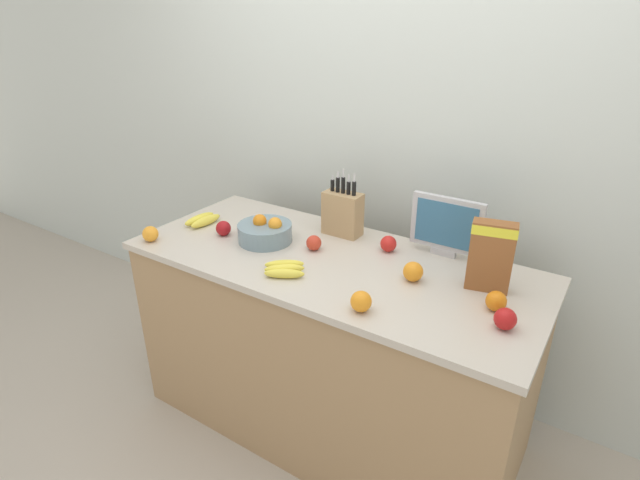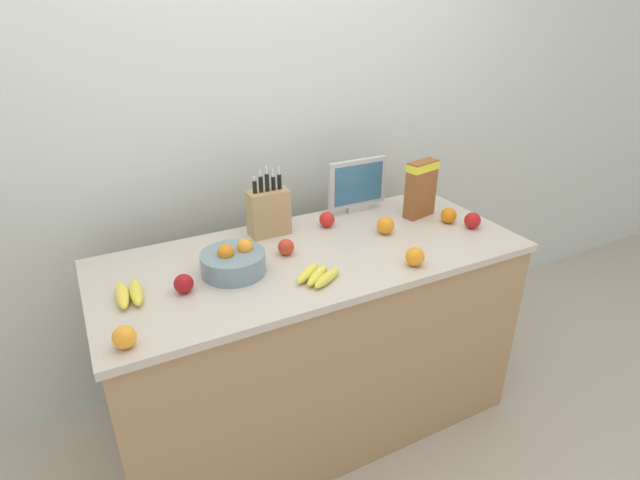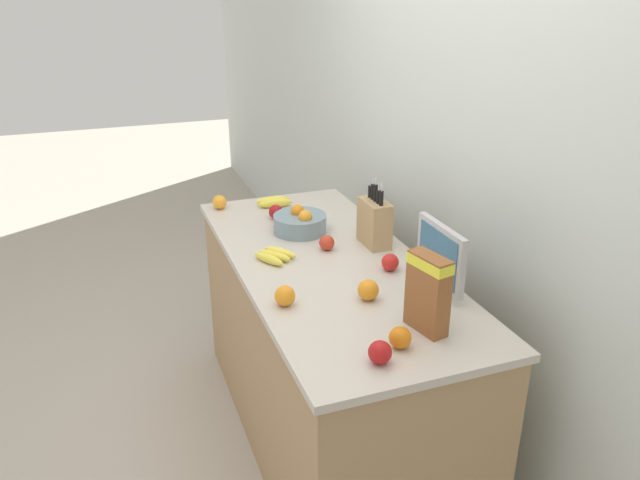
# 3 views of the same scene
# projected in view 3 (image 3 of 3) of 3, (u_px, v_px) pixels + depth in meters

# --- Properties ---
(ground_plane) EXTENTS (14.00, 14.00, 0.00)m
(ground_plane) POSITION_uv_depth(u_px,v_px,m) (327.00, 434.00, 2.91)
(ground_plane) COLOR #B2A899
(wall_back) EXTENTS (9.00, 0.06, 2.60)m
(wall_back) POSITION_uv_depth(u_px,v_px,m) (461.00, 151.00, 2.58)
(wall_back) COLOR silver
(wall_back) RESTS_ON ground_plane
(counter) EXTENTS (1.74, 0.74, 0.89)m
(counter) POSITION_uv_depth(u_px,v_px,m) (328.00, 353.00, 2.73)
(counter) COLOR tan
(counter) RESTS_ON ground_plane
(knife_block) EXTENTS (0.17, 0.09, 0.31)m
(knife_block) POSITION_uv_depth(u_px,v_px,m) (375.00, 222.00, 2.68)
(knife_block) COLOR tan
(knife_block) RESTS_ON counter
(small_monitor) EXTENTS (0.30, 0.03, 0.26)m
(small_monitor) POSITION_uv_depth(u_px,v_px,m) (440.00, 256.00, 2.27)
(small_monitor) COLOR #B7B7BC
(small_monitor) RESTS_ON counter
(cereal_box) EXTENTS (0.17, 0.10, 0.27)m
(cereal_box) POSITION_uv_depth(u_px,v_px,m) (428.00, 290.00, 2.01)
(cereal_box) COLOR brown
(cereal_box) RESTS_ON counter
(fruit_bowl) EXTENTS (0.24, 0.24, 0.12)m
(fruit_bowl) POSITION_uv_depth(u_px,v_px,m) (300.00, 223.00, 2.83)
(fruit_bowl) COLOR gray
(fruit_bowl) RESTS_ON counter
(banana_bunch_left) EXTENTS (0.20, 0.18, 0.04)m
(banana_bunch_left) POSITION_uv_depth(u_px,v_px,m) (274.00, 256.00, 2.56)
(banana_bunch_left) COLOR yellow
(banana_bunch_left) RESTS_ON counter
(banana_bunch_right) EXTENTS (0.10, 0.18, 0.04)m
(banana_bunch_right) POSITION_uv_depth(u_px,v_px,m) (274.00, 202.00, 3.16)
(banana_bunch_right) COLOR yellow
(banana_bunch_right) RESTS_ON counter
(apple_middle) EXTENTS (0.07, 0.07, 0.07)m
(apple_middle) POSITION_uv_depth(u_px,v_px,m) (390.00, 262.00, 2.46)
(apple_middle) COLOR red
(apple_middle) RESTS_ON counter
(apple_front) EXTENTS (0.07, 0.07, 0.07)m
(apple_front) POSITION_uv_depth(u_px,v_px,m) (380.00, 352.00, 1.87)
(apple_front) COLOR red
(apple_front) RESTS_ON counter
(apple_leftmost) EXTENTS (0.07, 0.07, 0.07)m
(apple_leftmost) POSITION_uv_depth(u_px,v_px,m) (327.00, 243.00, 2.65)
(apple_leftmost) COLOR red
(apple_leftmost) RESTS_ON counter
(apple_by_knife_block) EXTENTS (0.07, 0.07, 0.07)m
(apple_by_knife_block) POSITION_uv_depth(u_px,v_px,m) (276.00, 212.00, 2.99)
(apple_by_knife_block) COLOR #A31419
(apple_by_knife_block) RESTS_ON counter
(orange_mid_right) EXTENTS (0.07, 0.07, 0.07)m
(orange_mid_right) POSITION_uv_depth(u_px,v_px,m) (220.00, 202.00, 3.12)
(orange_mid_right) COLOR orange
(orange_mid_right) RESTS_ON counter
(orange_front_center) EXTENTS (0.07, 0.07, 0.07)m
(orange_front_center) POSITION_uv_depth(u_px,v_px,m) (285.00, 296.00, 2.20)
(orange_front_center) COLOR orange
(orange_front_center) RESTS_ON counter
(orange_front_left) EXTENTS (0.07, 0.07, 0.07)m
(orange_front_left) POSITION_uv_depth(u_px,v_px,m) (400.00, 338.00, 1.95)
(orange_front_left) COLOR orange
(orange_front_left) RESTS_ON counter
(orange_mid_left) EXTENTS (0.08, 0.08, 0.08)m
(orange_mid_left) POSITION_uv_depth(u_px,v_px,m) (368.00, 290.00, 2.24)
(orange_mid_left) COLOR orange
(orange_mid_left) RESTS_ON counter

